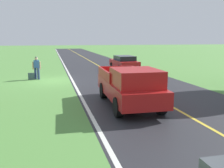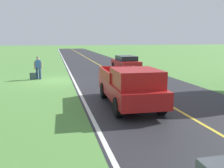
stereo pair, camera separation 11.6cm
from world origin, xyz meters
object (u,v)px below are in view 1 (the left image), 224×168
suitcase_carried (31,76)px  sedan_near_oncoming (124,62)px  pickup_truck_passing (130,86)px  hitchhiker_walking (37,66)px

suitcase_carried → sedan_near_oncoming: 9.48m
suitcase_carried → pickup_truck_passing: pickup_truck_passing is taller
pickup_truck_passing → sedan_near_oncoming: pickup_truck_passing is taller
sedan_near_oncoming → hitchhiker_walking: bearing=25.9°
hitchhiker_walking → sedan_near_oncoming: (-8.14, -3.95, -0.23)m
suitcase_carried → hitchhiker_walking: bearing=100.9°
pickup_truck_passing → suitcase_carried: bearing=-61.1°
pickup_truck_passing → sedan_near_oncoming: (-3.59, -13.05, -0.21)m
hitchhiker_walking → suitcase_carried: (0.42, 0.09, -0.73)m
suitcase_carried → pickup_truck_passing: (-4.97, 9.01, 0.71)m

